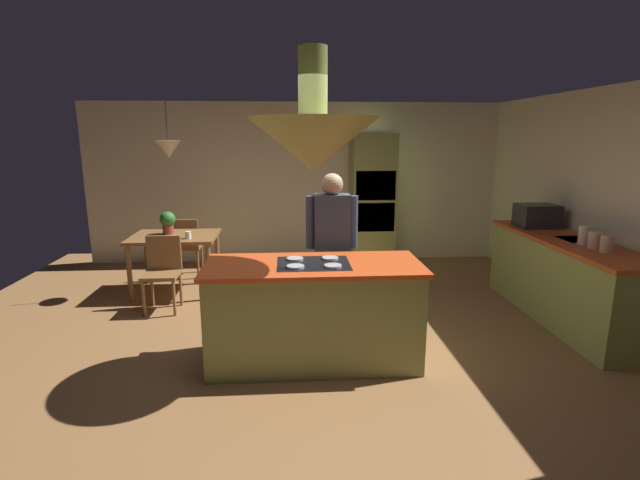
{
  "coord_description": "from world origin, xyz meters",
  "views": [
    {
      "loc": [
        -0.22,
        -4.16,
        2.01
      ],
      "look_at": [
        0.1,
        0.4,
        1.0
      ],
      "focal_mm": 26.22,
      "sensor_mm": 36.0,
      "label": 1
    }
  ],
  "objects_px": {
    "potted_plant_on_table": "(168,221)",
    "chair_facing_island": "(163,268)",
    "person_at_island": "(332,243)",
    "chair_by_back_wall": "(186,243)",
    "canister_tea": "(584,235)",
    "canister_flour": "(607,244)",
    "dining_table": "(175,243)",
    "canister_sugar": "(595,240)",
    "oven_tower": "(372,201)",
    "kitchen_island": "(314,312)",
    "cup_on_table": "(188,235)",
    "microwave_on_counter": "(537,216)"
  },
  "relations": [
    {
      "from": "potted_plant_on_table",
      "to": "canister_flour",
      "type": "height_order",
      "value": "canister_flour"
    },
    {
      "from": "potted_plant_on_table",
      "to": "chair_facing_island",
      "type": "bearing_deg",
      "value": -82.74
    },
    {
      "from": "oven_tower",
      "to": "potted_plant_on_table",
      "type": "distance_m",
      "value": 3.08
    },
    {
      "from": "kitchen_island",
      "to": "potted_plant_on_table",
      "type": "xyz_separation_m",
      "value": [
        -1.79,
        2.19,
        0.46
      ]
    },
    {
      "from": "kitchen_island",
      "to": "potted_plant_on_table",
      "type": "bearing_deg",
      "value": 129.38
    },
    {
      "from": "person_at_island",
      "to": "canister_flour",
      "type": "distance_m",
      "value": 2.66
    },
    {
      "from": "canister_flour",
      "to": "dining_table",
      "type": "bearing_deg",
      "value": 157.38
    },
    {
      "from": "oven_tower",
      "to": "microwave_on_counter",
      "type": "bearing_deg",
      "value": -44.88
    },
    {
      "from": "person_at_island",
      "to": "microwave_on_counter",
      "type": "xyz_separation_m",
      "value": [
        2.61,
        0.83,
        0.11
      ]
    },
    {
      "from": "chair_by_back_wall",
      "to": "potted_plant_on_table",
      "type": "xyz_separation_m",
      "value": [
        -0.09,
        -0.57,
        0.42
      ]
    },
    {
      "from": "canister_flour",
      "to": "person_at_island",
      "type": "bearing_deg",
      "value": 169.68
    },
    {
      "from": "cup_on_table",
      "to": "microwave_on_counter",
      "type": "relative_size",
      "value": 0.2
    },
    {
      "from": "oven_tower",
      "to": "chair_facing_island",
      "type": "height_order",
      "value": "oven_tower"
    },
    {
      "from": "chair_facing_island",
      "to": "cup_on_table",
      "type": "xyz_separation_m",
      "value": [
        0.22,
        0.44,
        0.3
      ]
    },
    {
      "from": "kitchen_island",
      "to": "canister_tea",
      "type": "height_order",
      "value": "canister_tea"
    },
    {
      "from": "cup_on_table",
      "to": "canister_tea",
      "type": "xyz_separation_m",
      "value": [
        4.32,
        -1.32,
        0.21
      ]
    },
    {
      "from": "potted_plant_on_table",
      "to": "canister_flour",
      "type": "xyz_separation_m",
      "value": [
        4.63,
        -1.98,
        0.08
      ]
    },
    {
      "from": "chair_facing_island",
      "to": "canister_sugar",
      "type": "bearing_deg",
      "value": -13.14
    },
    {
      "from": "kitchen_island",
      "to": "dining_table",
      "type": "height_order",
      "value": "kitchen_island"
    },
    {
      "from": "potted_plant_on_table",
      "to": "microwave_on_counter",
      "type": "distance_m",
      "value": 4.68
    },
    {
      "from": "dining_table",
      "to": "potted_plant_on_table",
      "type": "height_order",
      "value": "potted_plant_on_table"
    },
    {
      "from": "potted_plant_on_table",
      "to": "cup_on_table",
      "type": "relative_size",
      "value": 3.33
    },
    {
      "from": "kitchen_island",
      "to": "cup_on_table",
      "type": "distance_m",
      "value": 2.42
    },
    {
      "from": "chair_facing_island",
      "to": "canister_tea",
      "type": "bearing_deg",
      "value": -10.97
    },
    {
      "from": "chair_by_back_wall",
      "to": "canister_flour",
      "type": "height_order",
      "value": "canister_flour"
    },
    {
      "from": "canister_tea",
      "to": "microwave_on_counter",
      "type": "xyz_separation_m",
      "value": [
        0.0,
        0.94,
        0.05
      ]
    },
    {
      "from": "person_at_island",
      "to": "chair_by_back_wall",
      "type": "relative_size",
      "value": 1.91
    },
    {
      "from": "kitchen_island",
      "to": "oven_tower",
      "type": "xyz_separation_m",
      "value": [
        1.1,
        3.24,
        0.57
      ]
    },
    {
      "from": "oven_tower",
      "to": "dining_table",
      "type": "relative_size",
      "value": 1.89
    },
    {
      "from": "chair_facing_island",
      "to": "canister_sugar",
      "type": "distance_m",
      "value": 4.69
    },
    {
      "from": "dining_table",
      "to": "cup_on_table",
      "type": "xyz_separation_m",
      "value": [
        0.22,
        -0.22,
        0.15
      ]
    },
    {
      "from": "kitchen_island",
      "to": "oven_tower",
      "type": "distance_m",
      "value": 3.47
    },
    {
      "from": "chair_by_back_wall",
      "to": "chair_facing_island",
      "type": "bearing_deg",
      "value": 90.0
    },
    {
      "from": "chair_by_back_wall",
      "to": "microwave_on_counter",
      "type": "relative_size",
      "value": 1.89
    },
    {
      "from": "dining_table",
      "to": "person_at_island",
      "type": "distance_m",
      "value": 2.41
    },
    {
      "from": "person_at_island",
      "to": "chair_by_back_wall",
      "type": "height_order",
      "value": "person_at_island"
    },
    {
      "from": "dining_table",
      "to": "chair_facing_island",
      "type": "xyz_separation_m",
      "value": [
        0.0,
        -0.65,
        -0.15
      ]
    },
    {
      "from": "canister_sugar",
      "to": "kitchen_island",
      "type": "bearing_deg",
      "value": -172.22
    },
    {
      "from": "dining_table",
      "to": "canister_flour",
      "type": "height_order",
      "value": "canister_flour"
    },
    {
      "from": "chair_by_back_wall",
      "to": "cup_on_table",
      "type": "relative_size",
      "value": 9.67
    },
    {
      "from": "kitchen_island",
      "to": "canister_sugar",
      "type": "relative_size",
      "value": 11.66
    },
    {
      "from": "dining_table",
      "to": "chair_by_back_wall",
      "type": "bearing_deg",
      "value": 90.0
    },
    {
      "from": "canister_flour",
      "to": "canister_tea",
      "type": "bearing_deg",
      "value": 90.0
    },
    {
      "from": "dining_table",
      "to": "canister_sugar",
      "type": "bearing_deg",
      "value": -20.66
    },
    {
      "from": "kitchen_island",
      "to": "dining_table",
      "type": "relative_size",
      "value": 1.76
    },
    {
      "from": "person_at_island",
      "to": "chair_facing_island",
      "type": "xyz_separation_m",
      "value": [
        -1.93,
        0.76,
        -0.45
      ]
    },
    {
      "from": "canister_sugar",
      "to": "microwave_on_counter",
      "type": "xyz_separation_m",
      "value": [
        0.0,
        1.12,
        0.06
      ]
    },
    {
      "from": "person_at_island",
      "to": "chair_by_back_wall",
      "type": "distance_m",
      "value": 2.86
    },
    {
      "from": "oven_tower",
      "to": "microwave_on_counter",
      "type": "relative_size",
      "value": 4.49
    },
    {
      "from": "potted_plant_on_table",
      "to": "canister_tea",
      "type": "height_order",
      "value": "canister_tea"
    }
  ]
}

